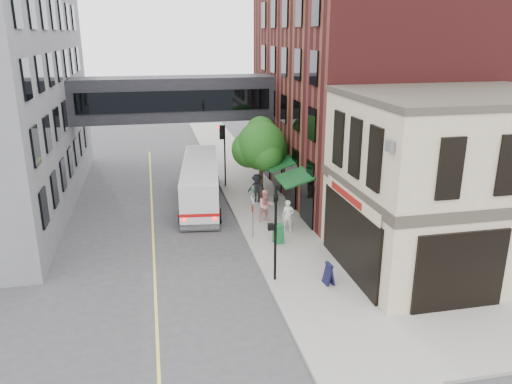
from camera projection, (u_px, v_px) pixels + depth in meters
name	position (u px, v px, depth m)	size (l,w,h in m)	color
ground	(277.00, 305.00, 20.99)	(120.00, 120.00, 0.00)	#38383A
sidewalk_main	(255.00, 198.00, 34.40)	(4.00, 60.00, 0.15)	gray
corner_building	(453.00, 183.00, 23.35)	(10.19, 8.12, 8.45)	#BDA690
brick_building	(364.00, 92.00, 34.80)	(13.76, 18.00, 14.00)	#511919
skyway_bridge	(174.00, 98.00, 35.17)	(14.00, 3.18, 3.00)	black
traffic_signal_near	(275.00, 222.00, 22.01)	(0.44, 0.22, 4.60)	black
traffic_signal_far	(223.00, 143.00, 35.85)	(0.53, 0.28, 4.50)	black
street_sign_pole	(253.00, 207.00, 27.00)	(0.08, 0.75, 3.00)	gray
street_tree	(260.00, 145.00, 32.54)	(3.80, 3.20, 5.60)	#382619
lane_marking	(153.00, 228.00, 29.31)	(0.12, 40.00, 0.01)	#D8CC4C
bus	(201.00, 181.00, 33.05)	(3.56, 10.62, 2.80)	silver
pedestrian_a	(288.00, 216.00, 28.15)	(0.66, 0.44, 1.82)	white
pedestrian_b	(266.00, 206.00, 29.64)	(0.94, 0.74, 1.94)	pink
pedestrian_c	(257.00, 188.00, 33.03)	(1.24, 0.71, 1.91)	black
newspaper_box	(278.00, 234.00, 26.70)	(0.52, 0.46, 1.03)	#16602D
sandwich_board	(329.00, 274.00, 22.32)	(0.36, 0.56, 1.00)	black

